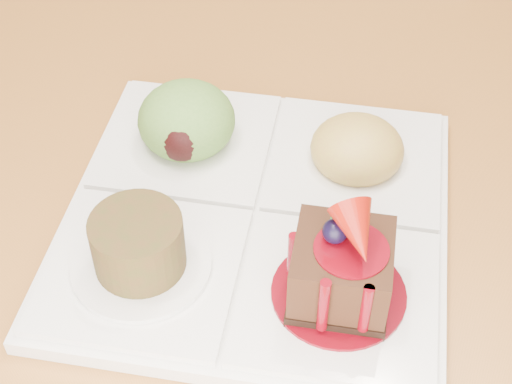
{
  "coord_description": "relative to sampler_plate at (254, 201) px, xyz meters",
  "views": [
    {
      "loc": [
        0.13,
        -0.81,
        1.18
      ],
      "look_at": [
        0.09,
        -0.43,
        0.79
      ],
      "focal_mm": 55.0,
      "sensor_mm": 36.0,
      "label": 1
    }
  ],
  "objects": [
    {
      "name": "sampler_plate",
      "position": [
        0.0,
        0.0,
        0.0
      ],
      "size": [
        0.29,
        0.29,
        0.1
      ],
      "rotation": [
        0.0,
        0.0,
        -0.09
      ],
      "color": "silver",
      "rests_on": "dining_table"
    },
    {
      "name": "ground",
      "position": [
        -0.09,
        0.43,
        -0.77
      ],
      "size": [
        6.0,
        6.0,
        0.0
      ],
      "primitive_type": "plane",
      "color": "#552E18"
    }
  ]
}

